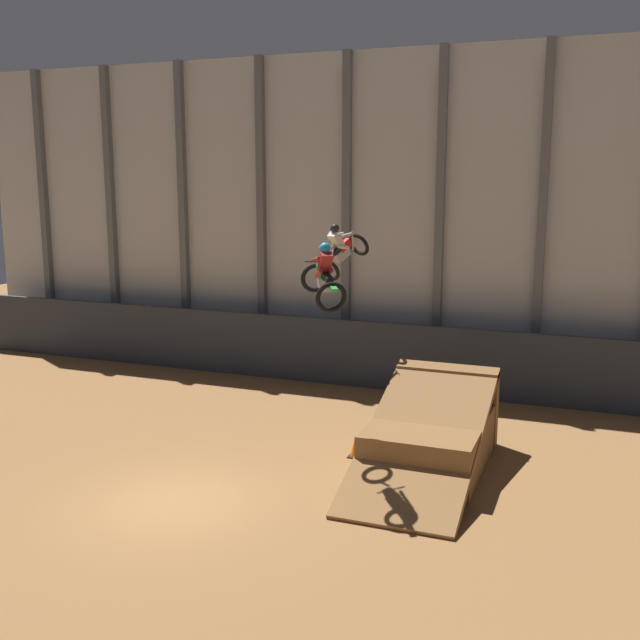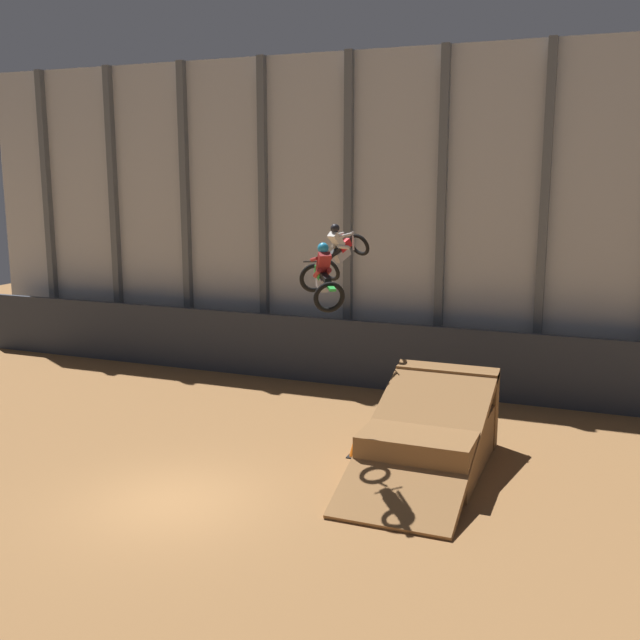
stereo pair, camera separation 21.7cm
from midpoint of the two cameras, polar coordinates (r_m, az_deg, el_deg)
ground_plane at (r=17.87m, az=-11.40°, el=-13.47°), size 60.00×60.00×0.00m
arena_back_wall at (r=27.24m, az=1.92°, el=7.71°), size 32.00×0.40×11.61m
lower_barrier at (r=26.60m, az=0.86°, el=-2.43°), size 31.36×0.20×2.36m
dirt_ramp at (r=19.70m, az=8.21°, el=-8.64°), size 2.80×6.09×2.29m
rider_bike_left_air at (r=21.68m, az=1.37°, el=5.32°), size 1.34×1.86×1.69m
rider_bike_right_air at (r=17.39m, az=-0.08°, el=3.21°), size 1.55×1.74×1.58m
traffic_cone_near_ramp at (r=20.06m, az=2.40°, el=-9.63°), size 0.36×0.36×0.58m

